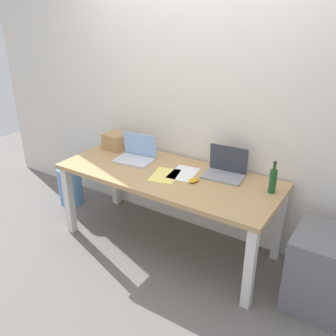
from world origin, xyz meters
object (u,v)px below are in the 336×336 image
at_px(filing_cabinet, 319,270).
at_px(cardboard_box, 116,141).
at_px(laptop_right, 225,170).
at_px(computer_mouse, 194,180).
at_px(beer_bottle, 273,180).
at_px(desk, 168,182).
at_px(laptop_left, 136,155).
at_px(water_cooler_jug, 70,185).

bearing_deg(filing_cabinet, cardboard_box, 173.56).
height_order(laptop_right, filing_cabinet, laptop_right).
height_order(laptop_right, cardboard_box, laptop_right).
bearing_deg(computer_mouse, beer_bottle, 34.49).
distance_m(desk, computer_mouse, 0.29).
xyz_separation_m(beer_bottle, cardboard_box, (-1.62, 0.07, -0.02)).
xyz_separation_m(desk, filing_cabinet, (1.32, -0.02, -0.34)).
relative_size(desk, computer_mouse, 19.36).
height_order(laptop_right, beer_bottle, beer_bottle).
bearing_deg(cardboard_box, beer_bottle, -2.38).
bearing_deg(filing_cabinet, laptop_left, 176.34).
distance_m(desk, filing_cabinet, 1.36).
distance_m(beer_bottle, cardboard_box, 1.62).
xyz_separation_m(beer_bottle, computer_mouse, (-0.59, -0.17, -0.09)).
bearing_deg(cardboard_box, water_cooler_jug, -165.69).
relative_size(desk, cardboard_box, 9.33).
distance_m(desk, laptop_right, 0.51).
bearing_deg(laptop_right, computer_mouse, -123.81).
xyz_separation_m(laptop_right, cardboard_box, (-1.19, -0.01, 0.02)).
bearing_deg(laptop_left, water_cooler_jug, -178.54).
height_order(laptop_right, water_cooler_jug, laptop_right).
height_order(beer_bottle, water_cooler_jug, beer_bottle).
bearing_deg(laptop_left, cardboard_box, 160.29).
relative_size(laptop_left, water_cooler_jug, 0.77).
xyz_separation_m(laptop_left, water_cooler_jug, (-0.92, -0.02, -0.56)).
bearing_deg(filing_cabinet, computer_mouse, -179.75).
relative_size(desk, filing_cabinet, 3.25).
height_order(laptop_left, computer_mouse, laptop_left).
distance_m(desk, laptop_left, 0.44).
distance_m(cardboard_box, filing_cabinet, 2.15).
relative_size(laptop_left, laptop_right, 1.04).
bearing_deg(laptop_left, laptop_right, 8.72).
distance_m(laptop_right, beer_bottle, 0.44).
relative_size(beer_bottle, cardboard_box, 1.24).
distance_m(laptop_left, laptop_right, 0.86).
relative_size(laptop_right, water_cooler_jug, 0.74).
xyz_separation_m(cardboard_box, water_cooler_jug, (-0.58, -0.15, -0.59)).
xyz_separation_m(desk, cardboard_box, (-0.76, 0.21, 0.16)).
bearing_deg(laptop_right, beer_bottle, -9.78).
relative_size(laptop_left, computer_mouse, 3.65).
bearing_deg(filing_cabinet, laptop_right, 164.79).
bearing_deg(cardboard_box, laptop_right, 0.30).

